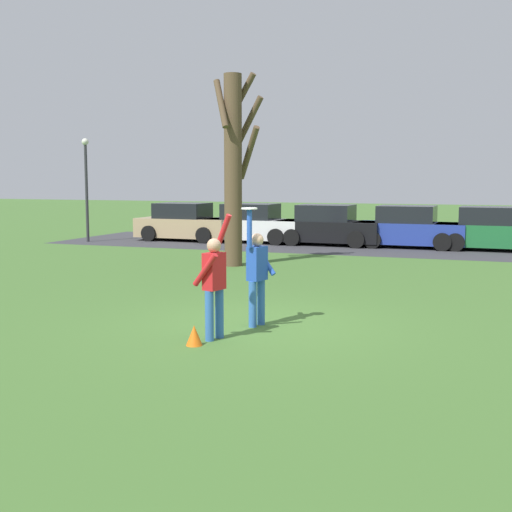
# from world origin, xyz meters

# --- Properties ---
(ground_plane) EXTENTS (120.00, 120.00, 0.00)m
(ground_plane) POSITION_xyz_m (0.00, 0.00, 0.00)
(ground_plane) COLOR #426B2D
(person_catcher) EXTENTS (0.49, 0.58, 2.08)m
(person_catcher) POSITION_xyz_m (-0.00, -0.03, 0.98)
(person_catcher) COLOR #3366B7
(person_catcher) RESTS_ON ground_plane
(person_defender) EXTENTS (0.53, 0.62, 2.04)m
(person_defender) POSITION_xyz_m (-0.31, -1.20, 0.98)
(person_defender) COLOR #3366B7
(person_defender) RESTS_ON ground_plane
(frisbee_disc) EXTENTS (0.28, 0.28, 0.02)m
(frisbee_disc) POSITION_xyz_m (-0.06, -0.25, 2.09)
(frisbee_disc) COLOR white
(frisbee_disc) RESTS_ON person_catcher
(parked_car_tan) EXTENTS (4.12, 2.08, 1.59)m
(parked_car_tan) POSITION_xyz_m (-8.59, 14.36, 0.73)
(parked_car_tan) COLOR tan
(parked_car_tan) RESTS_ON ground_plane
(parked_car_white) EXTENTS (4.12, 2.08, 1.59)m
(parked_car_white) POSITION_xyz_m (-5.58, 14.61, 0.73)
(parked_car_white) COLOR white
(parked_car_white) RESTS_ON ground_plane
(parked_car_black) EXTENTS (4.12, 2.08, 1.59)m
(parked_car_black) POSITION_xyz_m (-2.39, 14.60, 0.73)
(parked_car_black) COLOR black
(parked_car_black) RESTS_ON ground_plane
(parked_car_blue) EXTENTS (4.12, 2.08, 1.59)m
(parked_car_blue) POSITION_xyz_m (0.74, 14.73, 0.73)
(parked_car_blue) COLOR #233893
(parked_car_blue) RESTS_ON ground_plane
(parked_car_green) EXTENTS (4.12, 2.08, 1.59)m
(parked_car_green) POSITION_xyz_m (3.74, 14.76, 0.73)
(parked_car_green) COLOR #1E6633
(parked_car_green) RESTS_ON ground_plane
(parking_strip) EXTENTS (25.29, 6.40, 0.01)m
(parking_strip) POSITION_xyz_m (-0.78, 14.39, 0.00)
(parking_strip) COLOR #38383D
(parking_strip) RESTS_ON ground_plane
(bare_tree_tall) EXTENTS (1.50, 1.50, 5.73)m
(bare_tree_tall) POSITION_xyz_m (-3.50, 7.45, 3.02)
(bare_tree_tall) COLOR brown
(bare_tree_tall) RESTS_ON ground_plane
(lamppost_by_lot) EXTENTS (0.28, 0.28, 4.26)m
(lamppost_by_lot) POSITION_xyz_m (-12.11, 12.39, 2.59)
(lamppost_by_lot) COLOR #2D2D33
(lamppost_by_lot) RESTS_ON ground_plane
(field_cone_orange) EXTENTS (0.26, 0.26, 0.32)m
(field_cone_orange) POSITION_xyz_m (-0.44, -1.68, 0.16)
(field_cone_orange) COLOR orange
(field_cone_orange) RESTS_ON ground_plane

